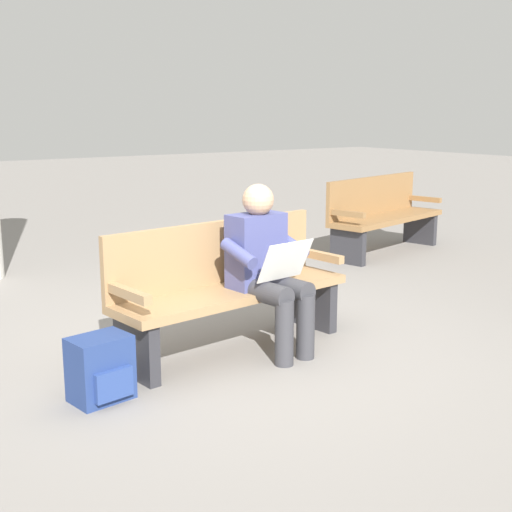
# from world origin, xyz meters

# --- Properties ---
(ground_plane) EXTENTS (40.00, 40.00, 0.00)m
(ground_plane) POSITION_xyz_m (0.00, 0.00, 0.00)
(ground_plane) COLOR gray
(bench_near) EXTENTS (1.84, 0.67, 0.90)m
(bench_near) POSITION_xyz_m (0.01, -0.07, 0.46)
(bench_near) COLOR #9E7A51
(bench_near) RESTS_ON ground
(person_seated) EXTENTS (0.60, 0.60, 1.18)m
(person_seated) POSITION_xyz_m (-0.18, 0.14, 0.63)
(person_seated) COLOR #474C84
(person_seated) RESTS_ON ground
(backpack) EXTENTS (0.37, 0.33, 0.39)m
(backpack) POSITION_xyz_m (1.11, 0.28, 0.19)
(backpack) COLOR navy
(backpack) RESTS_ON ground
(bench_far) EXTENTS (1.86, 0.87, 0.90)m
(bench_far) POSITION_xyz_m (-3.33, -1.88, 0.46)
(bench_far) COLOR olive
(bench_far) RESTS_ON ground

